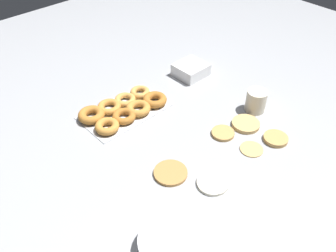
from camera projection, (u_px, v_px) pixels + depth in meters
ground_plane at (193, 142)px, 1.30m from camera, size 3.00×3.00×0.00m
pancake_0 at (171, 173)px, 1.18m from camera, size 0.11×0.11×0.01m
pancake_1 at (223, 133)px, 1.33m from camera, size 0.09×0.09×0.01m
pancake_2 at (252, 149)px, 1.27m from camera, size 0.08×0.08×0.01m
pancake_3 at (213, 183)px, 1.15m from camera, size 0.10×0.10×0.01m
pancake_4 at (246, 124)px, 1.37m from camera, size 0.11×0.11×0.01m
pancake_5 at (276, 139)px, 1.30m from camera, size 0.09×0.09×0.02m
donut_tray at (123, 109)px, 1.42m from camera, size 0.35×0.20×0.04m
batter_bowl at (172, 244)px, 0.95m from camera, size 0.19×0.19×0.06m
container_stack at (191, 70)px, 1.63m from camera, size 0.13×0.13×0.06m
paper_cup at (256, 101)px, 1.42m from camera, size 0.08×0.08×0.09m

